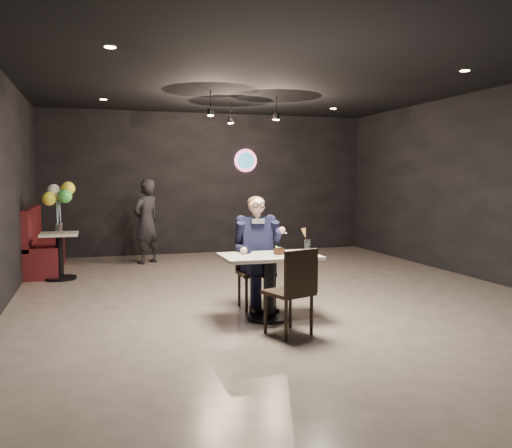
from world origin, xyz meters
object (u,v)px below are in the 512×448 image
object	(u,v)px
sundae_glass	(307,247)
booth_bench	(45,239)
balloon_vase	(59,228)
chair_near	(288,291)
main_table	(270,287)
side_table	(60,257)
chair_far	(256,272)
passerby	(146,222)
seated_man	(256,251)

from	to	relation	value
sundae_glass	booth_bench	distance (m)	5.39
booth_bench	sundae_glass	bearing A→B (deg)	-53.47
balloon_vase	chair_near	bearing A→B (deg)	-57.86
main_table	side_table	distance (m)	4.10
chair_far	sundae_glass	bearing A→B (deg)	-52.92
chair_far	chair_near	distance (m)	1.18
balloon_vase	chair_far	bearing A→B (deg)	-48.06
sundae_glass	passerby	bearing A→B (deg)	107.18
chair_far	seated_man	distance (m)	0.26
main_table	sundae_glass	bearing A→B (deg)	-5.20
chair_far	sundae_glass	size ratio (longest dim) A/B	5.66
main_table	chair_near	distance (m)	0.63
main_table	seated_man	world-z (taller)	seated_man
balloon_vase	passerby	distance (m)	1.95
main_table	passerby	xyz separation A→B (m)	(-0.97, 4.54, 0.42)
main_table	seated_man	distance (m)	0.65
sundae_glass	booth_bench	bearing A→B (deg)	126.53
sundae_glass	side_table	bearing A→B (deg)	131.13
side_table	balloon_vase	distance (m)	0.47
side_table	balloon_vase	bearing A→B (deg)	0.00
chair_far	seated_man	world-z (taller)	seated_man
passerby	seated_man	bearing A→B (deg)	65.68
main_table	side_table	xyz separation A→B (m)	(-2.46, 3.29, -0.02)
balloon_vase	passerby	world-z (taller)	passerby
seated_man	booth_bench	xyz separation A→B (m)	(-2.76, 3.74, -0.16)
chair_far	side_table	world-z (taller)	chair_far
chair_far	sundae_glass	distance (m)	0.83
passerby	main_table	bearing A→B (deg)	64.08
booth_bench	side_table	world-z (taller)	booth_bench
booth_bench	chair_near	bearing A→B (deg)	-60.69
chair_near	balloon_vase	bearing A→B (deg)	102.46
seated_man	balloon_vase	xyz separation A→B (m)	(-2.46, 2.74, 0.11)
booth_bench	side_table	size ratio (longest dim) A/B	3.09
chair_near	side_table	world-z (taller)	chair_near
chair_near	seated_man	bearing A→B (deg)	70.33
seated_man	passerby	size ratio (longest dim) A/B	0.90
main_table	chair_near	size ratio (longest dim) A/B	1.20
chair_near	booth_bench	bearing A→B (deg)	99.64
seated_man	balloon_vase	world-z (taller)	seated_man
chair_near	side_table	bearing A→B (deg)	102.46
chair_far	chair_near	xyz separation A→B (m)	(0.00, -1.18, 0.00)
seated_man	side_table	world-z (taller)	seated_man
side_table	passerby	world-z (taller)	passerby
booth_bench	passerby	distance (m)	1.82
chair_near	balloon_vase	size ratio (longest dim) A/B	5.87
main_table	chair_far	distance (m)	0.56
main_table	balloon_vase	world-z (taller)	balloon_vase
chair_near	booth_bench	distance (m)	5.64
seated_man	balloon_vase	bearing A→B (deg)	131.94
side_table	booth_bench	bearing A→B (deg)	106.70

